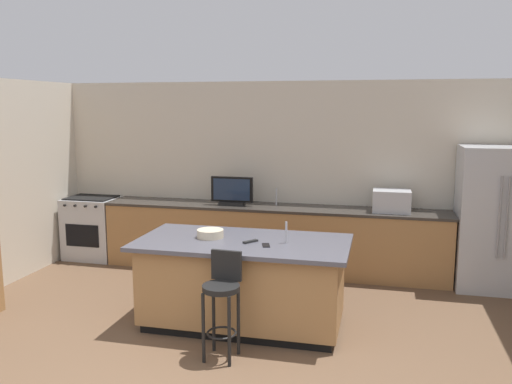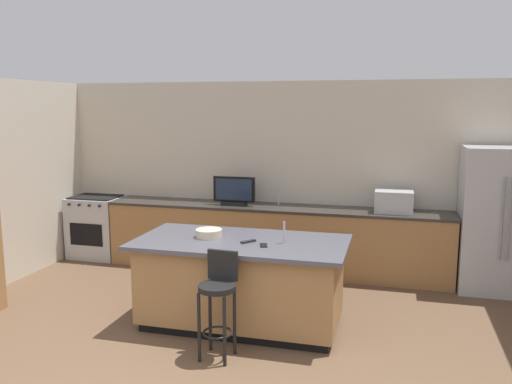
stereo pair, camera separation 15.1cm
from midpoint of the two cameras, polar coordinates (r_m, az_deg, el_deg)
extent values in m
cube|color=beige|center=(7.52, 2.43, 1.91)|extent=(7.07, 0.12, 2.62)
cube|color=#9E7042|center=(7.33, 1.17, -5.21)|extent=(4.73, 0.60, 0.88)
cube|color=#332D28|center=(7.23, 1.18, -1.70)|extent=(4.76, 0.62, 0.04)
cube|color=black|center=(5.70, -2.21, -13.77)|extent=(1.94, 0.87, 0.09)
cube|color=#9E7042|center=(5.54, -2.24, -9.62)|extent=(2.02, 0.95, 0.78)
cube|color=#4C4C56|center=(5.42, -2.27, -5.49)|extent=(2.18, 1.11, 0.04)
cube|color=#B7BABF|center=(7.15, 24.03, -2.66)|extent=(0.92, 0.71, 1.79)
cylinder|color=gray|center=(6.75, 24.33, -2.56)|extent=(0.02, 0.02, 0.99)
cylinder|color=gray|center=(6.77, 24.99, -2.58)|extent=(0.02, 0.02, 0.99)
cube|color=#B7BABF|center=(8.35, -17.76, -3.74)|extent=(0.76, 0.60, 0.91)
cube|color=black|center=(8.11, -18.85, -4.51)|extent=(0.53, 0.01, 0.33)
cube|color=black|center=(8.26, -17.92, -0.58)|extent=(0.68, 0.50, 0.02)
cylinder|color=black|center=(8.14, -20.54, -1.36)|extent=(0.04, 0.03, 0.04)
cylinder|color=black|center=(8.05, -19.56, -1.42)|extent=(0.04, 0.03, 0.04)
cylinder|color=black|center=(7.96, -18.55, -1.48)|extent=(0.04, 0.03, 0.04)
cylinder|color=black|center=(7.88, -17.52, -1.54)|extent=(0.04, 0.03, 0.04)
cube|color=#B7BABF|center=(7.04, 13.90, -0.94)|extent=(0.48, 0.36, 0.29)
cube|color=black|center=(7.31, -3.20, -1.25)|extent=(0.36, 0.16, 0.05)
cube|color=black|center=(7.28, -3.21, 0.30)|extent=(0.59, 0.05, 0.35)
cube|color=#1E2D47|center=(7.25, -3.28, 0.26)|extent=(0.52, 0.01, 0.30)
cylinder|color=#B2B2B7|center=(7.29, 1.64, -0.51)|extent=(0.02, 0.02, 0.24)
cylinder|color=#B2B2B7|center=(5.29, 2.48, -4.40)|extent=(0.02, 0.02, 0.22)
cylinder|color=black|center=(4.79, -4.76, -10.32)|extent=(0.34, 0.34, 0.05)
cube|color=black|center=(4.87, -4.12, -7.93)|extent=(0.29, 0.06, 0.28)
cylinder|color=black|center=(4.86, -6.64, -14.48)|extent=(0.03, 0.03, 0.65)
cylinder|color=black|center=(4.77, -3.86, -14.89)|extent=(0.03, 0.03, 0.65)
cylinder|color=black|center=(5.06, -5.49, -13.43)|extent=(0.03, 0.03, 0.65)
cylinder|color=black|center=(4.98, -2.82, -13.80)|extent=(0.03, 0.03, 0.65)
torus|color=black|center=(4.95, -4.69, -14.99)|extent=(0.28, 0.28, 0.02)
cylinder|color=beige|center=(5.54, -5.76, -4.50)|extent=(0.28, 0.28, 0.08)
cube|color=black|center=(5.21, 0.26, -5.79)|extent=(0.11, 0.16, 0.01)
cube|color=black|center=(5.33, -1.42, -5.38)|extent=(0.14, 0.16, 0.02)
camera|label=1|loc=(0.08, -90.71, -0.12)|focal=36.89mm
camera|label=2|loc=(0.08, 89.29, 0.12)|focal=36.89mm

